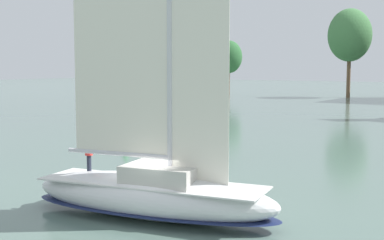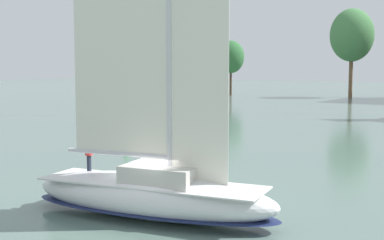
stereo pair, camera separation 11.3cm
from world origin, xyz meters
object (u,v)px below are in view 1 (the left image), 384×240
object	(u,v)px
tree_shore_left	(350,35)
channel_buoy	(125,138)
tree_shore_center	(229,57)
sailboat_main	(152,190)

from	to	relation	value
tree_shore_left	channel_buoy	distance (m)	75.21
channel_buoy	tree_shore_center	bearing A→B (deg)	114.12
channel_buoy	tree_shore_left	bearing A→B (deg)	95.00
tree_shore_center	sailboat_main	world-z (taller)	sailboat_main
tree_shore_left	sailboat_main	size ratio (longest dim) A/B	1.16
sailboat_main	channel_buoy	xyz separation A→B (m)	(-14.20, 14.48, -0.56)
tree_shore_center	sailboat_main	size ratio (longest dim) A/B	0.77
tree_shore_center	tree_shore_left	bearing A→B (deg)	15.16
sailboat_main	channel_buoy	bearing A→B (deg)	134.43
tree_shore_left	sailboat_main	world-z (taller)	tree_shore_left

